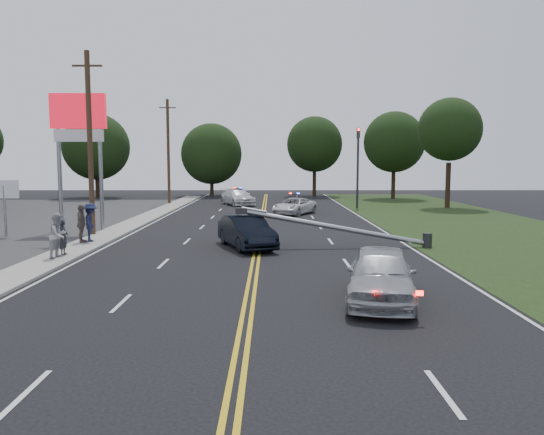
{
  "coord_description": "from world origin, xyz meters",
  "views": [
    {
      "loc": [
        0.65,
        -17.0,
        4.08
      ],
      "look_at": [
        0.68,
        5.65,
        1.7
      ],
      "focal_mm": 35.0,
      "sensor_mm": 36.0,
      "label": 1
    }
  ],
  "objects_px": {
    "traffic_signal": "(358,160)",
    "bystander_b": "(58,235)",
    "pylon_sign": "(79,129)",
    "small_sign": "(4,194)",
    "emergency_b": "(238,197)",
    "bystander_a": "(63,237)",
    "bystander_c": "(91,222)",
    "fallen_streetlight": "(346,229)",
    "crashed_sedan": "(246,232)",
    "utility_pole_mid": "(90,143)",
    "waiting_sedan": "(381,274)",
    "bystander_d": "(81,224)",
    "utility_pole_far": "(168,151)",
    "emergency_a": "(294,206)"
  },
  "relations": [
    {
      "from": "traffic_signal",
      "to": "waiting_sedan",
      "type": "xyz_separation_m",
      "value": [
        -4.45,
        -31.8,
        -3.4
      ]
    },
    {
      "from": "utility_pole_far",
      "to": "bystander_d",
      "type": "bearing_deg",
      "value": -88.83
    },
    {
      "from": "bystander_d",
      "to": "pylon_sign",
      "type": "bearing_deg",
      "value": 10.05
    },
    {
      "from": "utility_pole_far",
      "to": "bystander_d",
      "type": "height_order",
      "value": "utility_pole_far"
    },
    {
      "from": "waiting_sedan",
      "to": "bystander_d",
      "type": "relative_size",
      "value": 2.52
    },
    {
      "from": "small_sign",
      "to": "bystander_d",
      "type": "height_order",
      "value": "small_sign"
    },
    {
      "from": "traffic_signal",
      "to": "bystander_c",
      "type": "xyz_separation_m",
      "value": [
        -16.67,
        -20.75,
        -3.12
      ]
    },
    {
      "from": "traffic_signal",
      "to": "bystander_a",
      "type": "relative_size",
      "value": 4.56
    },
    {
      "from": "pylon_sign",
      "to": "bystander_a",
      "type": "distance_m",
      "value": 10.29
    },
    {
      "from": "traffic_signal",
      "to": "bystander_c",
      "type": "bearing_deg",
      "value": -128.78
    },
    {
      "from": "bystander_a",
      "to": "emergency_b",
      "type": "bearing_deg",
      "value": -15.54
    },
    {
      "from": "pylon_sign",
      "to": "small_sign",
      "type": "xyz_separation_m",
      "value": [
        -3.5,
        -2.0,
        -3.66
      ]
    },
    {
      "from": "emergency_a",
      "to": "bystander_b",
      "type": "distance_m",
      "value": 22.17
    },
    {
      "from": "small_sign",
      "to": "crashed_sedan",
      "type": "height_order",
      "value": "small_sign"
    },
    {
      "from": "small_sign",
      "to": "fallen_streetlight",
      "type": "bearing_deg",
      "value": -12.4
    },
    {
      "from": "traffic_signal",
      "to": "emergency_b",
      "type": "distance_m",
      "value": 11.82
    },
    {
      "from": "pylon_sign",
      "to": "crashed_sedan",
      "type": "bearing_deg",
      "value": -31.19
    },
    {
      "from": "small_sign",
      "to": "utility_pole_mid",
      "type": "relative_size",
      "value": 0.31
    },
    {
      "from": "bystander_b",
      "to": "small_sign",
      "type": "bearing_deg",
      "value": 51.91
    },
    {
      "from": "utility_pole_mid",
      "to": "utility_pole_far",
      "type": "distance_m",
      "value": 22.0
    },
    {
      "from": "utility_pole_far",
      "to": "bystander_b",
      "type": "height_order",
      "value": "utility_pole_far"
    },
    {
      "from": "utility_pole_mid",
      "to": "bystander_a",
      "type": "xyz_separation_m",
      "value": [
        0.98,
        -6.64,
        -4.19
      ]
    },
    {
      "from": "small_sign",
      "to": "bystander_c",
      "type": "xyz_separation_m",
      "value": [
        5.63,
        -2.75,
        -1.25
      ]
    },
    {
      "from": "emergency_b",
      "to": "bystander_c",
      "type": "relative_size",
      "value": 2.72
    },
    {
      "from": "fallen_streetlight",
      "to": "bystander_c",
      "type": "relative_size",
      "value": 4.86
    },
    {
      "from": "fallen_streetlight",
      "to": "small_sign",
      "type": "bearing_deg",
      "value": 167.6
    },
    {
      "from": "traffic_signal",
      "to": "small_sign",
      "type": "bearing_deg",
      "value": -141.1
    },
    {
      "from": "traffic_signal",
      "to": "waiting_sedan",
      "type": "bearing_deg",
      "value": -97.96
    },
    {
      "from": "bystander_d",
      "to": "emergency_a",
      "type": "bearing_deg",
      "value": -45.23
    },
    {
      "from": "pylon_sign",
      "to": "emergency_a",
      "type": "relative_size",
      "value": 1.75
    },
    {
      "from": "utility_pole_mid",
      "to": "pylon_sign",
      "type": "bearing_deg",
      "value": 123.02
    },
    {
      "from": "emergency_b",
      "to": "bystander_c",
      "type": "bearing_deg",
      "value": -126.76
    },
    {
      "from": "emergency_b",
      "to": "bystander_b",
      "type": "height_order",
      "value": "bystander_b"
    },
    {
      "from": "pylon_sign",
      "to": "emergency_b",
      "type": "height_order",
      "value": "pylon_sign"
    },
    {
      "from": "crashed_sedan",
      "to": "emergency_a",
      "type": "distance_m",
      "value": 16.53
    },
    {
      "from": "bystander_a",
      "to": "emergency_a",
      "type": "bearing_deg",
      "value": -33.5
    },
    {
      "from": "fallen_streetlight",
      "to": "crashed_sedan",
      "type": "xyz_separation_m",
      "value": [
        -4.72,
        -0.03,
        -0.15
      ]
    },
    {
      "from": "traffic_signal",
      "to": "bystander_b",
      "type": "bearing_deg",
      "value": -123.19
    },
    {
      "from": "crashed_sedan",
      "to": "bystander_a",
      "type": "xyz_separation_m",
      "value": [
        -7.68,
        -2.61,
        0.12
      ]
    },
    {
      "from": "bystander_c",
      "to": "emergency_a",
      "type": "bearing_deg",
      "value": -50.97
    },
    {
      "from": "crashed_sedan",
      "to": "traffic_signal",
      "type": "bearing_deg",
      "value": 47.66
    },
    {
      "from": "utility_pole_far",
      "to": "crashed_sedan",
      "type": "xyz_separation_m",
      "value": [
        8.67,
        -26.03,
        -4.31
      ]
    },
    {
      "from": "fallen_streetlight",
      "to": "bystander_a",
      "type": "bearing_deg",
      "value": -167.99
    },
    {
      "from": "crashed_sedan",
      "to": "bystander_c",
      "type": "xyz_separation_m",
      "value": [
        -7.84,
        1.28,
        0.31
      ]
    },
    {
      "from": "emergency_b",
      "to": "crashed_sedan",
      "type": "bearing_deg",
      "value": -108.52
    },
    {
      "from": "pylon_sign",
      "to": "emergency_a",
      "type": "distance_m",
      "value": 17.35
    },
    {
      "from": "emergency_b",
      "to": "bystander_b",
      "type": "bearing_deg",
      "value": -124.33
    },
    {
      "from": "utility_pole_far",
      "to": "emergency_b",
      "type": "distance_m",
      "value": 7.98
    },
    {
      "from": "pylon_sign",
      "to": "small_sign",
      "type": "distance_m",
      "value": 5.45
    },
    {
      "from": "small_sign",
      "to": "emergency_b",
      "type": "relative_size",
      "value": 0.59
    }
  ]
}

